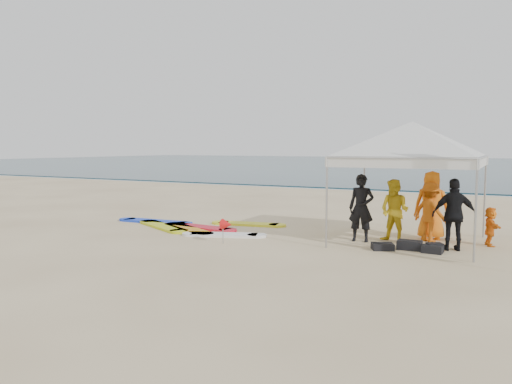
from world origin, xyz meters
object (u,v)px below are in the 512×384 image
object	(u,v)px
marker_pennant	(227,225)
person_seated	(490,227)
person_orange_b	(432,205)
canopy_tent	(412,122)
person_orange_a	(430,212)
person_black_b	(454,215)
person_yellow	(395,211)
person_black_a	(361,208)
surfboard_spread	(194,227)

from	to	relation	value
marker_pennant	person_seated	bearing A→B (deg)	25.17
person_orange_b	canopy_tent	xyz separation A→B (m)	(-0.43, -0.70, 2.18)
person_orange_a	canopy_tent	size ratio (longest dim) A/B	0.33
person_black_b	marker_pennant	world-z (taller)	person_black_b
person_yellow	person_seated	distance (m)	2.33
person_orange_a	marker_pennant	size ratio (longest dim) A/B	2.42
person_seated	marker_pennant	size ratio (longest dim) A/B	1.53
person_black_a	surfboard_spread	world-z (taller)	person_black_a
person_black_b	surfboard_spread	distance (m)	7.44
person_orange_a	marker_pennant	distance (m)	5.31
person_black_b	marker_pennant	distance (m)	5.53
person_black_b	surfboard_spread	size ratio (longest dim) A/B	0.32
person_yellow	person_orange_a	bearing A→B (deg)	49.98
person_seated	surfboard_spread	world-z (taller)	person_seated
person_yellow	person_orange_b	world-z (taller)	person_orange_b
surfboard_spread	person_black_a	bearing A→B (deg)	2.90
person_black_a	surfboard_spread	distance (m)	5.19
person_orange_b	person_seated	distance (m)	1.53
person_yellow	canopy_tent	world-z (taller)	canopy_tent
person_black_a	person_seated	bearing A→B (deg)	10.30
person_orange_b	marker_pennant	bearing A→B (deg)	23.75
person_black_a	person_yellow	distance (m)	0.85
person_black_b	person_orange_b	distance (m)	1.44
canopy_tent	marker_pennant	xyz separation A→B (m)	(-4.08, -2.36, -2.60)
person_yellow	person_orange_a	distance (m)	0.96
person_orange_a	person_black_b	xyz separation A→B (m)	(0.68, -0.94, 0.09)
marker_pennant	surfboard_spread	distance (m)	2.77
person_orange_a	person_seated	xyz separation A→B (m)	(1.43, 0.06, -0.28)
person_black_b	person_seated	bearing A→B (deg)	-144.01
person_black_b	canopy_tent	size ratio (longest dim) A/B	0.37
canopy_tent	surfboard_spread	size ratio (longest dim) A/B	0.88
marker_pennant	surfboard_spread	world-z (taller)	marker_pennant
person_orange_b	marker_pennant	size ratio (longest dim) A/B	2.87
person_orange_b	person_orange_a	bearing A→B (deg)	83.21
person_orange_a	person_seated	world-z (taller)	person_orange_a
person_black_b	person_seated	xyz separation A→B (m)	(0.75, 1.00, -0.37)
person_orange_b	canopy_tent	bearing A→B (deg)	47.76
person_orange_b	marker_pennant	xyz separation A→B (m)	(-4.52, -3.06, -0.42)
person_yellow	marker_pennant	xyz separation A→B (m)	(-3.73, -2.22, -0.32)
person_seated	marker_pennant	xyz separation A→B (m)	(-5.96, -2.80, 0.01)
canopy_tent	marker_pennant	distance (m)	5.39
person_black_b	person_orange_b	size ratio (longest dim) A/B	0.94
person_yellow	marker_pennant	bearing A→B (deg)	-131.99
person_orange_a	person_black_b	distance (m)	1.16
person_orange_a	marker_pennant	bearing A→B (deg)	61.84
person_yellow	canopy_tent	xyz separation A→B (m)	(0.35, 0.14, 2.28)
person_yellow	marker_pennant	size ratio (longest dim) A/B	2.56
person_seated	person_yellow	bearing A→B (deg)	88.75
person_yellow	surfboard_spread	xyz separation A→B (m)	(-5.90, -0.57, -0.78)
person_black_a	marker_pennant	distance (m)	3.52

